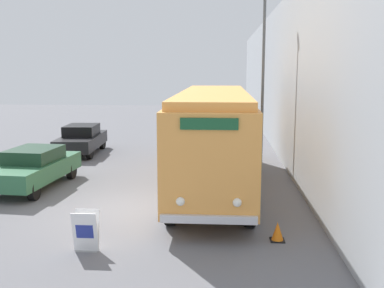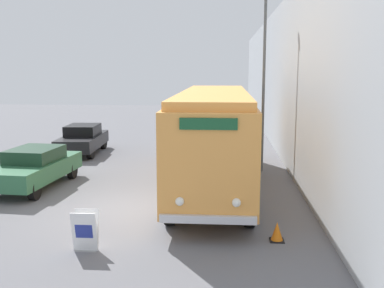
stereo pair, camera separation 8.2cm
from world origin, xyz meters
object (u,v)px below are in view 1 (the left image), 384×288
sign_board (86,232)px  streetlamp (263,59)px  vintage_bus (214,133)px  traffic_cone (278,232)px  parked_car_near (34,167)px  parked_car_mid (81,139)px

sign_board → streetlamp: (4.85, 8.87, 4.21)m
vintage_bus → traffic_cone: bearing=-72.1°
sign_board → parked_car_near: parked_car_near is taller
parked_car_near → traffic_cone: parked_car_near is taller
vintage_bus → streetlamp: streetlamp is taller
streetlamp → parked_car_mid: 10.21m
parked_car_mid → traffic_cone: 14.17m
vintage_bus → parked_car_mid: (-6.84, 5.95, -1.23)m
vintage_bus → parked_car_near: vintage_bus is taller
traffic_cone → parked_car_near: bearing=150.7°
sign_board → streetlamp: bearing=61.4°
streetlamp → sign_board: bearing=-118.6°
vintage_bus → parked_car_near: bearing=-173.8°
vintage_bus → parked_car_near: 6.66m
vintage_bus → streetlamp: size_ratio=1.57×
parked_car_near → streetlamp: bearing=26.1°
parked_car_near → parked_car_mid: bearing=97.7°
sign_board → traffic_cone: (4.61, 0.94, -0.23)m
vintage_bus → parked_car_mid: 9.15m
sign_board → vintage_bus: bearing=65.3°
parked_car_near → traffic_cone: 9.45m
vintage_bus → parked_car_near: size_ratio=2.55×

